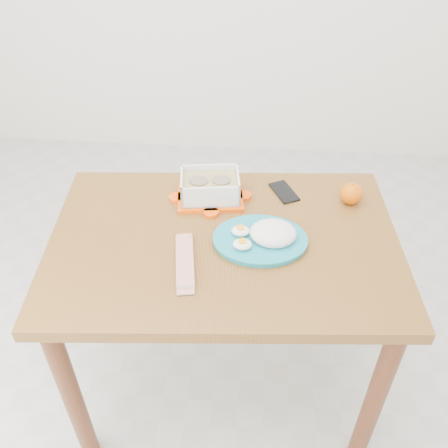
# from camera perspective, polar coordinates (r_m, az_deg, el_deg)

# --- Properties ---
(ground) EXTENTS (3.50, 3.50, 0.00)m
(ground) POSITION_cam_1_polar(r_m,az_deg,el_deg) (2.10, -3.81, -17.05)
(ground) COLOR #B7B7B2
(ground) RESTS_ON ground
(dining_table) EXTENTS (1.11, 0.78, 0.75)m
(dining_table) POSITION_cam_1_polar(r_m,az_deg,el_deg) (1.59, -0.00, -4.80)
(dining_table) COLOR brown
(dining_table) RESTS_ON ground
(food_container) EXTENTS (0.23, 0.19, 0.09)m
(food_container) POSITION_cam_1_polar(r_m,az_deg,el_deg) (1.65, -1.60, 4.21)
(food_container) COLOR #FF5207
(food_container) RESTS_ON dining_table
(orange_fruit) EXTENTS (0.07, 0.07, 0.07)m
(orange_fruit) POSITION_cam_1_polar(r_m,az_deg,el_deg) (1.68, 14.34, 3.40)
(orange_fruit) COLOR #E55004
(orange_fruit) RESTS_ON dining_table
(rice_plate) EXTENTS (0.30, 0.30, 0.08)m
(rice_plate) POSITION_cam_1_polar(r_m,az_deg,el_deg) (1.49, 4.64, -1.38)
(rice_plate) COLOR teal
(rice_plate) RESTS_ON dining_table
(candy_bar) EXTENTS (0.08, 0.21, 0.02)m
(candy_bar) POSITION_cam_1_polar(r_m,az_deg,el_deg) (1.44, -4.50, -4.26)
(candy_bar) COLOR #B82309
(candy_bar) RESTS_ON dining_table
(smartphone) EXTENTS (0.11, 0.13, 0.01)m
(smartphone) POSITION_cam_1_polar(r_m,az_deg,el_deg) (1.71, 6.88, 3.66)
(smartphone) COLOR black
(smartphone) RESTS_ON dining_table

